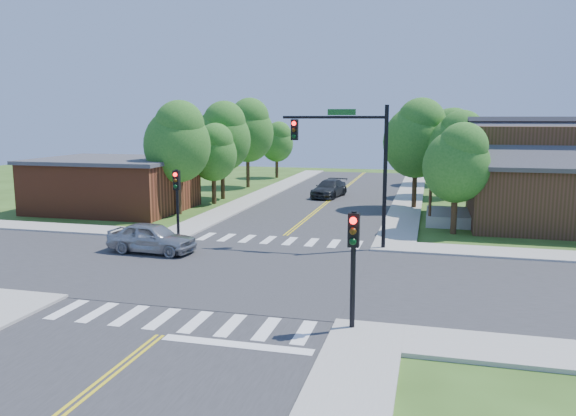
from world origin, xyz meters
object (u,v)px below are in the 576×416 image
(house_ne, at_px, (557,172))
(signal_pole_se, at_px, (353,248))
(car_silver, at_px, (152,238))
(signal_pole_nw, at_px, (177,190))
(signal_mast_ne, at_px, (351,153))
(car_dgrey, at_px, (329,189))

(house_ne, bearing_deg, signal_pole_se, -115.58)
(signal_pole_se, bearing_deg, car_silver, 144.86)
(signal_pole_se, relative_size, house_ne, 0.29)
(car_silver, bearing_deg, signal_pole_nw, 8.31)
(signal_mast_ne, xyz_separation_m, signal_pole_nw, (-9.51, -0.01, -2.19))
(signal_pole_nw, bearing_deg, signal_pole_se, -45.00)
(signal_pole_nw, xyz_separation_m, car_dgrey, (5.23, 17.75, -1.96))
(signal_pole_nw, height_order, car_silver, signal_pole_nw)
(house_ne, xyz_separation_m, car_silver, (-20.42, -12.17, -2.58))
(car_silver, distance_m, car_dgrey, 21.84)
(signal_pole_nw, relative_size, car_silver, 0.84)
(signal_mast_ne, bearing_deg, car_dgrey, 103.57)
(signal_mast_ne, bearing_deg, signal_pole_nw, -179.93)
(signal_pole_se, xyz_separation_m, car_silver, (-10.92, 7.68, -1.91))
(house_ne, bearing_deg, car_dgrey, 149.57)
(signal_pole_se, relative_size, car_dgrey, 0.74)
(car_silver, bearing_deg, car_dgrey, -9.40)
(signal_pole_se, xyz_separation_m, house_ne, (9.51, 19.86, 0.67))
(car_silver, bearing_deg, signal_pole_se, -121.44)
(signal_pole_nw, bearing_deg, car_dgrey, 73.58)
(signal_pole_nw, height_order, house_ne, house_ne)
(house_ne, bearing_deg, signal_mast_ne, -142.32)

